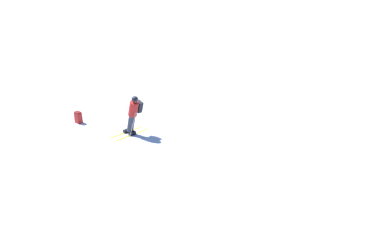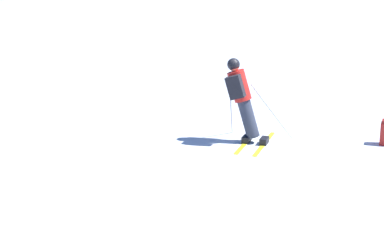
# 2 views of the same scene
# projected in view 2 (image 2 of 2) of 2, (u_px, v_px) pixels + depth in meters

# --- Properties ---
(ground_plane) EXTENTS (300.00, 300.00, 0.00)m
(ground_plane) POSITION_uv_depth(u_px,v_px,m) (275.00, 147.00, 12.43)
(ground_plane) COLOR white
(skier) EXTENTS (1.24, 1.68, 1.71)m
(skier) POSITION_uv_depth(u_px,v_px,m) (242.00, 97.00, 12.49)
(skier) COLOR yellow
(skier) RESTS_ON ground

